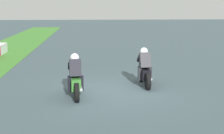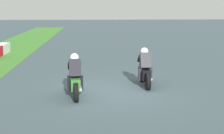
% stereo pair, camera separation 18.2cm
% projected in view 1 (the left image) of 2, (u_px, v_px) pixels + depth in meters
% --- Properties ---
extents(ground_plane, '(120.00, 120.00, 0.00)m').
position_uv_depth(ground_plane, '(111.00, 91.00, 12.39)').
color(ground_plane, '#3E4F56').
extents(rider_lane_a, '(2.04, 0.54, 1.51)m').
position_uv_depth(rider_lane_a, '(144.00, 70.00, 13.14)').
color(rider_lane_a, black).
rests_on(rider_lane_a, ground_plane).
extents(rider_lane_b, '(2.04, 0.56, 1.51)m').
position_uv_depth(rider_lane_b, '(75.00, 79.00, 11.56)').
color(rider_lane_b, black).
rests_on(rider_lane_b, ground_plane).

